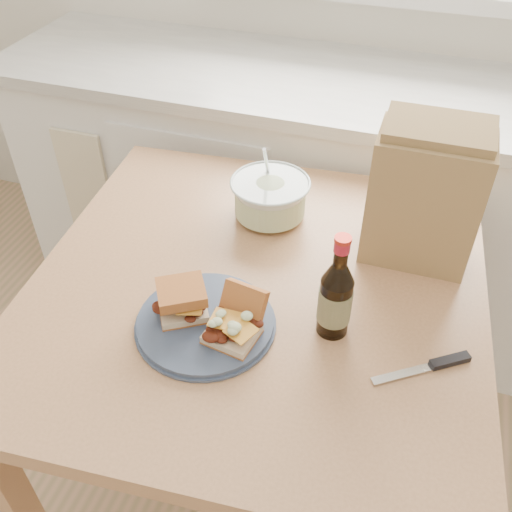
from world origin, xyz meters
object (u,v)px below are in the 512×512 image
(coleslaw_bowl, at_px, (270,199))
(beer_bottle, at_px, (336,298))
(dining_table, at_px, (256,320))
(paper_bag, at_px, (424,199))
(plate, at_px, (205,323))

(coleslaw_bowl, height_order, beer_bottle, beer_bottle)
(dining_table, bearing_deg, coleslaw_bowl, 95.79)
(dining_table, xyz_separation_m, coleslaw_bowl, (-0.05, 0.25, 0.17))
(coleslaw_bowl, xyz_separation_m, paper_bag, (0.36, -0.03, 0.10))
(plate, relative_size, coleslaw_bowl, 1.41)
(paper_bag, bearing_deg, plate, -135.51)
(beer_bottle, bearing_deg, paper_bag, 60.19)
(dining_table, relative_size, paper_bag, 3.50)
(beer_bottle, height_order, paper_bag, paper_bag)
(dining_table, distance_m, plate, 0.21)
(dining_table, xyz_separation_m, plate, (-0.06, -0.15, 0.13))
(beer_bottle, relative_size, paper_bag, 0.78)
(paper_bag, bearing_deg, coleslaw_bowl, 174.86)
(coleslaw_bowl, distance_m, paper_bag, 0.37)
(coleslaw_bowl, bearing_deg, plate, -91.97)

